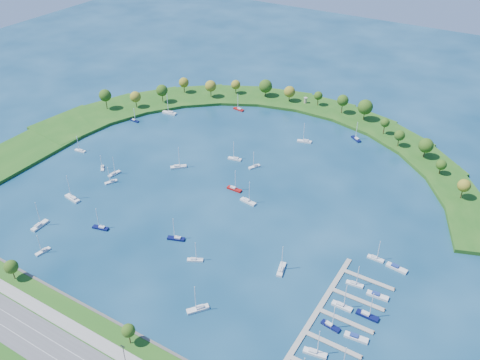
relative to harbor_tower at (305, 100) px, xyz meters
The scene contains 37 objects.
ground 117.09m from the harbor_tower, 86.02° to the right, with size 700.00×700.00×0.00m, color #082C47.
south_shoreline 239.78m from the harbor_tower, 88.05° to the right, with size 420.00×43.10×11.60m.
breakwater 78.08m from the harbor_tower, 119.33° to the right, with size 286.74×247.64×2.00m.
breakwater_trees 29.51m from the harbor_tower, 109.05° to the right, with size 241.40×88.74×14.44m.
harbor_tower is the anchor object (origin of this frame).
dock_system 200.82m from the harbor_tower, 62.27° to the right, with size 24.28×82.00×1.60m.
moored_boat_0 89.68m from the harbor_tower, 92.48° to the right, with size 8.42×3.80×11.95m.
moored_boat_1 177.42m from the harbor_tower, 108.43° to the right, with size 10.20×4.20×14.55m.
moored_boat_2 120.56m from the harbor_tower, 136.99° to the right, with size 6.87×2.19×9.99m.
moored_boat_3 175.44m from the harbor_tower, 81.25° to the right, with size 7.29×5.24×10.60m.
moored_boat_4 201.48m from the harbor_tower, 77.20° to the right, with size 7.63×8.80×13.45m.
moored_boat_5 199.92m from the harbor_tower, 105.31° to the right, with size 3.05×9.58×13.93m.
moored_boat_6 125.12m from the harbor_tower, 78.66° to the right, with size 9.35×3.75×13.36m.
moored_boat_7 158.14m from the harbor_tower, 124.58° to the right, with size 7.31×2.96×10.43m.
moored_boat_8 91.58m from the harbor_tower, 83.54° to the right, with size 5.12×7.31×10.58m.
moored_boat_9 151.94m from the harbor_tower, 114.92° to the right, with size 5.59×5.80×9.26m.
moored_boat_10 117.38m from the harbor_tower, 103.42° to the right, with size 8.43×8.23×13.53m.
moored_boat_11 208.16m from the harbor_tower, 100.10° to the right, with size 3.23×7.33×10.42m.
moored_boat_12 148.99m from the harbor_tower, 111.25° to the right, with size 3.36×7.99×11.38m.
moored_boat_13 154.13m from the harbor_tower, 108.86° to the right, with size 4.74×7.12×10.22m.
moored_boat_14 53.87m from the harbor_tower, 65.27° to the right, with size 9.32×4.86×13.19m.
moored_boat_15 57.14m from the harbor_tower, 30.56° to the right, with size 8.05×6.75×12.17m.
moored_boat_16 166.28m from the harbor_tower, 86.38° to the right, with size 8.69×5.07×12.33m.
moored_boat_17 170.81m from the harbor_tower, 68.41° to the right, with size 4.67×9.33×13.21m.
moored_boat_18 117.19m from the harbor_tower, 83.96° to the right, with size 8.58×2.56×12.55m.
moored_boat_19 96.61m from the harbor_tower, 140.86° to the right, with size 10.37×4.04×14.85m.
moored_boat_20 180.48m from the harbor_tower, 98.26° to the right, with size 8.46×4.18×11.98m.
moored_boat_21 48.25m from the harbor_tower, 140.16° to the right, with size 8.32×3.12×11.94m.
docked_boat_2 213.12m from the harbor_tower, 63.94° to the right, with size 9.13×3.91×13.00m.
docked_boat_4 200.03m from the harbor_tower, 62.08° to the right, with size 8.22×3.42×11.73m.
docked_boat_5 205.31m from the harbor_tower, 59.53° to the right, with size 9.33×3.47×1.86m.
docked_boat_6 189.71m from the harbor_tower, 60.42° to the right, with size 8.62×2.58×12.60m.
docked_boat_7 194.58m from the harbor_tower, 57.65° to the right, with size 9.17×2.72×13.42m.
docked_boat_8 177.23m from the harbor_tower, 58.10° to the right, with size 7.61×2.88×10.92m.
docked_boat_9 184.18m from the harbor_tower, 55.58° to the right, with size 9.17×3.04×1.84m.
docked_boat_10 161.95m from the harbor_tower, 53.62° to the right, with size 7.58×2.20×11.11m.
docked_boat_11 168.96m from the harbor_tower, 51.14° to the right, with size 9.63×3.70×1.91m.
Camera 1 is at (124.23, -191.91, 157.33)m, focal length 38.05 mm.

